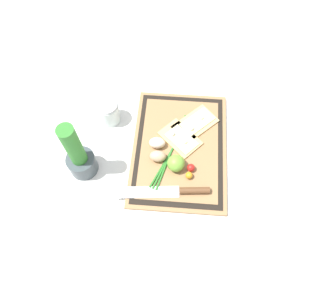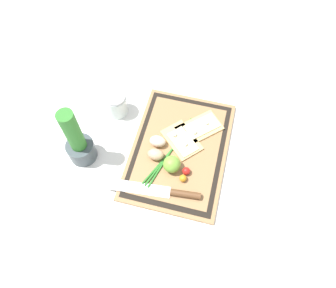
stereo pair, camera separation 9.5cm
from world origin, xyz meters
name	(u,v)px [view 1 (the left image)]	position (x,y,z in m)	size (l,w,h in m)	color
ground_plane	(180,149)	(0.00, 0.00, 0.00)	(6.00, 6.00, 0.00)	silver
cutting_board	(180,148)	(0.00, 0.00, 0.01)	(0.47, 0.33, 0.02)	#997047
pizza_slice_near	(196,123)	(0.10, -0.05, 0.02)	(0.18, 0.18, 0.02)	tan
pizza_slice_far	(180,138)	(0.03, 0.00, 0.02)	(0.17, 0.17, 0.02)	tan
knife	(179,191)	(-0.17, -0.01, 0.02)	(0.06, 0.31, 0.02)	silver
egg_brown	(158,156)	(-0.05, 0.07, 0.04)	(0.04, 0.06, 0.04)	tan
egg_pink	(157,143)	(0.00, 0.08, 0.04)	(0.04, 0.06, 0.04)	beige
lime	(176,163)	(-0.08, 0.01, 0.05)	(0.06, 0.06, 0.06)	#70A838
cherry_tomato_red	(191,168)	(-0.08, -0.04, 0.03)	(0.03, 0.03, 0.03)	red
cherry_tomato_yellow	(189,175)	(-0.11, -0.04, 0.03)	(0.02, 0.02, 0.02)	orange
scallion_bunch	(172,151)	(-0.02, 0.03, 0.02)	(0.30, 0.13, 0.01)	#2D7528
herb_pot	(79,157)	(-0.10, 0.32, 0.09)	(0.10, 0.10, 0.26)	#3D474C
sauce_jar	(109,113)	(0.11, 0.27, 0.04)	(0.08, 0.08, 0.09)	silver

